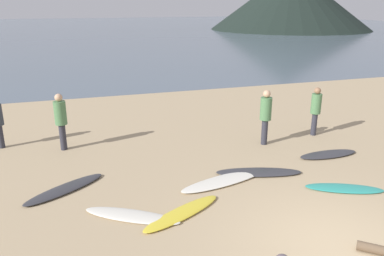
{
  "coord_description": "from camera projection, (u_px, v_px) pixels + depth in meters",
  "views": [
    {
      "loc": [
        -4.55,
        -4.99,
        4.46
      ],
      "look_at": [
        -0.97,
        6.16,
        0.6
      ],
      "focal_mm": 35.85,
      "sensor_mm": 36.0,
      "label": 1
    }
  ],
  "objects": [
    {
      "name": "surfboard_2",
      "position": [
        182.0,
        213.0,
        8.44
      ],
      "size": [
        2.16,
        1.42,
        0.08
      ],
      "primitive_type": "ellipsoid",
      "rotation": [
        0.0,
        0.0,
        0.48
      ],
      "color": "yellow",
      "rests_on": "ground"
    },
    {
      "name": "person_0",
      "position": [
        316.0,
        107.0,
        13.19
      ],
      "size": [
        0.34,
        0.34,
        1.7
      ],
      "rotation": [
        0.0,
        0.0,
        3.49
      ],
      "color": "#2D2D38",
      "rests_on": "ground"
    },
    {
      "name": "person_1",
      "position": [
        61.0,
        117.0,
        11.84
      ],
      "size": [
        0.37,
        0.37,
        1.81
      ],
      "rotation": [
        0.0,
        0.0,
        1.65
      ],
      "color": "#2D2D38",
      "rests_on": "ground"
    },
    {
      "name": "surfboard_3",
      "position": [
        224.0,
        180.0,
        9.95
      ],
      "size": [
        2.63,
        1.17,
        0.09
      ],
      "primitive_type": "ellipsoid",
      "rotation": [
        0.0,
        0.0,
        0.24
      ],
      "color": "silver",
      "rests_on": "ground"
    },
    {
      "name": "surfboard_5",
      "position": [
        344.0,
        188.0,
        9.57
      ],
      "size": [
        1.95,
        1.27,
        0.07
      ],
      "primitive_type": "ellipsoid",
      "rotation": [
        0.0,
        0.0,
        -0.43
      ],
      "color": "teal",
      "rests_on": "ground"
    },
    {
      "name": "surfboard_0",
      "position": [
        65.0,
        189.0,
        9.51
      ],
      "size": [
        2.14,
        1.65,
        0.09
      ],
      "primitive_type": "ellipsoid",
      "rotation": [
        0.0,
        0.0,
        0.58
      ],
      "color": "#333338",
      "rests_on": "ground"
    },
    {
      "name": "ground_plane",
      "position": [
        186.0,
        114.0,
        16.3
      ],
      "size": [
        120.0,
        120.0,
        0.2
      ],
      "primitive_type": "cube",
      "color": "tan",
      "rests_on": "ground"
    },
    {
      "name": "ocean_water",
      "position": [
        94.0,
        29.0,
        65.03
      ],
      "size": [
        140.0,
        100.0,
        0.01
      ],
      "primitive_type": "cube",
      "color": "slate",
      "rests_on": "ground"
    },
    {
      "name": "surfboard_6",
      "position": [
        328.0,
        154.0,
        11.67
      ],
      "size": [
        1.93,
        0.58,
        0.09
      ],
      "primitive_type": "ellipsoid",
      "rotation": [
        0.0,
        0.0,
        -0.0
      ],
      "color": "#333338",
      "rests_on": "ground"
    },
    {
      "name": "person_2",
      "position": [
        266.0,
        113.0,
        12.3
      ],
      "size": [
        0.37,
        0.37,
        1.81
      ],
      "rotation": [
        0.0,
        0.0,
        0.76
      ],
      "color": "#2D2D38",
      "rests_on": "ground"
    },
    {
      "name": "surfboard_1",
      "position": [
        132.0,
        216.0,
        8.33
      ],
      "size": [
        2.14,
        1.63,
        0.08
      ],
      "primitive_type": "ellipsoid",
      "rotation": [
        0.0,
        0.0,
        -0.57
      ],
      "color": "silver",
      "rests_on": "ground"
    },
    {
      "name": "surfboard_4",
      "position": [
        259.0,
        172.0,
        10.44
      ],
      "size": [
        2.4,
        1.24,
        0.09
      ],
      "primitive_type": "ellipsoid",
      "rotation": [
        0.0,
        0.0,
        -0.29
      ],
      "color": "#333338",
      "rests_on": "ground"
    }
  ]
}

